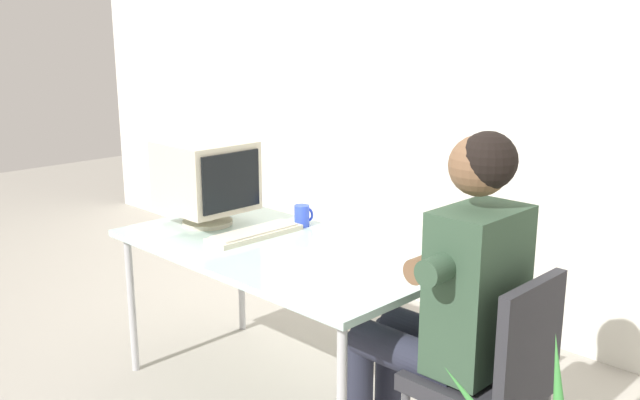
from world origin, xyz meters
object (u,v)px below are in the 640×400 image
Objects in this scene: office_chair at (493,374)px; desk_mug at (302,216)px; person_seated at (448,298)px; desk at (279,256)px; keyboard at (255,233)px; crt_monitor at (206,177)px.

office_chair is 8.42× the size of desk_mug.
office_chair is 0.29m from person_seated.
desk is 1.14× the size of person_seated.
keyboard is 0.28m from desk_mug.
crt_monitor is 0.38m from keyboard.
keyboard is at bearing 179.88° from person_seated.
office_chair reaches higher than desk_mug.
desk is 1.75× the size of office_chair.
person_seated reaches higher than crt_monitor.
crt_monitor is 0.49m from desk_mug.
crt_monitor is at bearing -178.86° from person_seated.
desk is 3.24× the size of keyboard.
office_chair reaches higher than desk.
keyboard is at bearing 5.32° from crt_monitor.
desk is at bearing -179.12° from office_chair.
desk is 0.57m from crt_monitor.
desk_mug is (0.03, 0.27, 0.04)m from keyboard.
desk_mug is (-1.02, 0.27, 0.05)m from person_seated.
office_chair is 1.28m from desk_mug.
person_seated is (0.87, 0.02, 0.05)m from desk.
desk_mug is at bearing 84.34° from keyboard.
person_seated is (1.05, -0.00, -0.02)m from keyboard.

